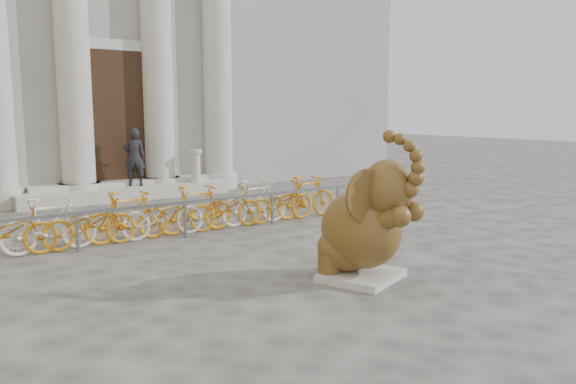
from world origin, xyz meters
TOP-DOWN VIEW (x-y plane):
  - ground at (0.00, 0.00)m, footprint 80.00×80.00m
  - classical_building at (0.00, 14.93)m, footprint 22.00×10.70m
  - entrance_steps at (0.00, 9.40)m, footprint 6.00×1.20m
  - elephant_statue at (0.20, -0.28)m, footprint 1.49×1.76m
  - bike_rack at (-0.77, 4.12)m, footprint 8.33×0.53m
  - pedestrian at (0.22, 9.30)m, footprint 0.68×0.54m
  - balustrade_post at (2.04, 9.10)m, footprint 0.40×0.40m

SIDE VIEW (x-z plane):
  - ground at x=0.00m, z-range 0.00..0.00m
  - entrance_steps at x=0.00m, z-range 0.00..0.36m
  - bike_rack at x=-0.77m, z-range 0.00..1.00m
  - elephant_statue at x=0.20m, z-range -0.30..1.92m
  - balustrade_post at x=2.04m, z-range 0.32..1.30m
  - pedestrian at x=0.22m, z-range 0.36..2.01m
  - classical_building at x=0.00m, z-range -0.02..11.98m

